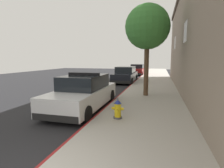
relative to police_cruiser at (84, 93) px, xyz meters
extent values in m
cube|color=#232326|center=(-3.15, 4.42, -0.84)|extent=(34.42, 60.00, 0.20)
cube|color=#ADA89E|center=(2.85, 4.42, -0.68)|extent=(3.54, 60.00, 0.14)
cube|color=maroon|center=(1.04, 4.42, -0.68)|extent=(0.08, 60.00, 0.14)
cube|color=black|center=(4.65, 3.08, 3.01)|extent=(0.06, 1.30, 1.10)
cube|color=black|center=(4.65, 10.20, 3.01)|extent=(0.06, 1.30, 1.10)
cube|color=white|center=(0.00, -0.04, -0.16)|extent=(1.84, 4.80, 0.76)
cube|color=black|center=(0.00, 0.11, 0.52)|extent=(1.64, 2.50, 0.60)
cube|color=black|center=(0.00, -2.38, -0.42)|extent=(1.76, 0.16, 0.24)
cube|color=black|center=(0.00, 2.30, -0.42)|extent=(1.76, 0.16, 0.24)
cylinder|color=black|center=(-0.86, 1.66, -0.42)|extent=(0.22, 0.64, 0.64)
cylinder|color=black|center=(0.86, 1.66, -0.42)|extent=(0.22, 0.64, 0.64)
cylinder|color=black|center=(-0.86, -1.74, -0.42)|extent=(0.22, 0.64, 0.64)
cylinder|color=black|center=(0.86, -1.74, -0.42)|extent=(0.22, 0.64, 0.64)
cube|color=black|center=(0.00, 0.06, 0.88)|extent=(1.48, 0.20, 0.12)
cube|color=red|center=(-0.35, 0.06, 0.88)|extent=(0.44, 0.18, 0.11)
cube|color=#1E33E0|center=(0.35, 0.06, 0.88)|extent=(0.44, 0.18, 0.11)
cube|color=black|center=(0.08, 9.88, -0.16)|extent=(1.84, 4.80, 0.76)
cube|color=black|center=(0.08, 10.03, 0.52)|extent=(1.64, 2.50, 0.60)
cube|color=black|center=(0.08, 7.54, -0.42)|extent=(1.76, 0.16, 0.24)
cube|color=black|center=(0.08, 12.22, -0.42)|extent=(1.76, 0.16, 0.24)
cylinder|color=black|center=(-0.78, 11.58, -0.42)|extent=(0.22, 0.64, 0.64)
cylinder|color=black|center=(0.94, 11.58, -0.42)|extent=(0.22, 0.64, 0.64)
cylinder|color=black|center=(-0.78, 8.18, -0.42)|extent=(0.22, 0.64, 0.64)
cylinder|color=black|center=(0.94, 8.18, -0.42)|extent=(0.22, 0.64, 0.64)
cube|color=maroon|center=(0.18, 18.73, -0.16)|extent=(1.84, 4.80, 0.76)
cube|color=black|center=(0.18, 18.88, 0.52)|extent=(1.64, 2.50, 0.60)
cube|color=black|center=(0.18, 16.39, -0.42)|extent=(1.76, 0.16, 0.24)
cube|color=black|center=(0.18, 21.07, -0.42)|extent=(1.76, 0.16, 0.24)
cylinder|color=black|center=(-0.68, 20.43, -0.42)|extent=(0.22, 0.64, 0.64)
cylinder|color=black|center=(1.04, 20.43, -0.42)|extent=(0.22, 0.64, 0.64)
cylinder|color=black|center=(-0.68, 17.03, -0.42)|extent=(0.22, 0.64, 0.64)
cylinder|color=black|center=(1.04, 17.03, -0.42)|extent=(0.22, 0.64, 0.64)
cylinder|color=#4C4C51|center=(1.93, -1.35, -0.58)|extent=(0.32, 0.32, 0.06)
cylinder|color=yellow|center=(1.93, -1.35, -0.30)|extent=(0.24, 0.24, 0.50)
cone|color=navy|center=(1.93, -1.35, 0.02)|extent=(0.28, 0.28, 0.14)
cylinder|color=#4C4C51|center=(1.93, -1.35, 0.12)|extent=(0.05, 0.05, 0.06)
cylinder|color=yellow|center=(1.76, -1.35, -0.24)|extent=(0.10, 0.10, 0.10)
cylinder|color=yellow|center=(2.10, -1.35, -0.24)|extent=(0.10, 0.10, 0.10)
cylinder|color=yellow|center=(1.93, -1.53, -0.29)|extent=(0.13, 0.12, 0.13)
cylinder|color=brown|center=(2.59, 3.25, 0.94)|extent=(0.28, 0.28, 3.10)
sphere|color=#387A33|center=(2.59, 3.25, 3.39)|extent=(2.56, 2.56, 2.56)
camera|label=1|loc=(3.37, -7.59, 1.56)|focal=28.88mm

